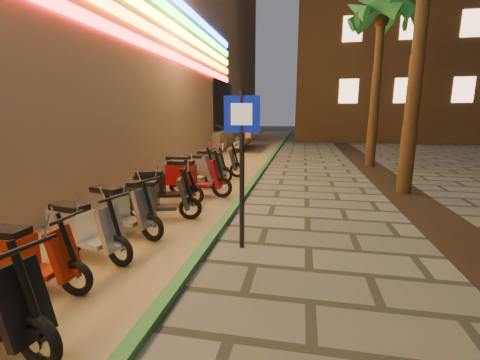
% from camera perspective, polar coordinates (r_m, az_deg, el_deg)
% --- Properties ---
extents(ground, '(120.00, 120.00, 0.00)m').
position_cam_1_polar(ground, '(3.67, -1.97, -26.35)').
color(ground, '#474442').
rests_on(ground, ground).
extents(parking_strip, '(3.40, 60.00, 0.01)m').
position_cam_1_polar(parking_strip, '(13.42, -3.20, 1.94)').
color(parking_strip, '#8C7251').
rests_on(parking_strip, ground).
extents(green_curb, '(0.18, 60.00, 0.10)m').
position_cam_1_polar(green_curb, '(13.10, 4.03, 1.89)').
color(green_curb, '#26672F').
rests_on(green_curb, ground).
extents(planting_strip, '(1.20, 40.00, 0.02)m').
position_cam_1_polar(planting_strip, '(8.65, 30.55, -5.11)').
color(planting_strip, black).
rests_on(planting_strip, ground).
extents(apartment_block, '(18.00, 16.06, 25.00)m').
position_cam_1_polar(apartment_block, '(37.23, 26.46, 26.47)').
color(apartment_block, brown).
rests_on(apartment_block, ground).
extents(palm_d, '(2.97, 3.02, 7.16)m').
position_cam_1_polar(palm_d, '(15.55, 23.83, 24.42)').
color(palm_d, '#472D19').
rests_on(palm_d, ground).
extents(pedestrian_sign, '(0.58, 0.10, 2.63)m').
position_cam_1_polar(pedestrian_sign, '(5.23, 0.34, 5.48)').
color(pedestrian_sign, black).
rests_on(pedestrian_sign, ground).
extents(scooter_5, '(1.53, 0.54, 1.09)m').
position_cam_1_polar(scooter_5, '(5.06, -34.08, -11.15)').
color(scooter_5, black).
rests_on(scooter_5, ground).
extents(scooter_6, '(1.59, 0.75, 1.12)m').
position_cam_1_polar(scooter_6, '(5.70, -26.22, -7.74)').
color(scooter_6, black).
rests_on(scooter_6, ground).
extents(scooter_7, '(1.67, 0.83, 1.18)m').
position_cam_1_polar(scooter_7, '(6.50, -20.78, -4.76)').
color(scooter_7, black).
rests_on(scooter_7, ground).
extents(scooter_8, '(1.60, 0.84, 1.14)m').
position_cam_1_polar(scooter_8, '(7.10, -15.05, -3.19)').
color(scooter_8, black).
rests_on(scooter_8, ground).
extents(scooter_9, '(1.66, 0.87, 1.18)m').
position_cam_1_polar(scooter_9, '(8.14, -13.90, -1.11)').
color(scooter_9, black).
rests_on(scooter_9, ground).
extents(scooter_10, '(1.84, 0.65, 1.30)m').
position_cam_1_polar(scooter_10, '(8.99, -8.69, 0.64)').
color(scooter_10, black).
rests_on(scooter_10, ground).
extents(scooter_11, '(1.81, 0.64, 1.28)m').
position_cam_1_polar(scooter_11, '(10.06, -9.43, 1.72)').
color(scooter_11, black).
rests_on(scooter_11, ground).
extents(scooter_12, '(1.69, 0.59, 1.20)m').
position_cam_1_polar(scooter_12, '(10.89, -6.83, 2.35)').
color(scooter_12, black).
rests_on(scooter_12, ground).
extents(scooter_13, '(1.78, 0.66, 1.25)m').
position_cam_1_polar(scooter_13, '(11.71, -4.60, 3.16)').
color(scooter_13, black).
rests_on(scooter_13, ground).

